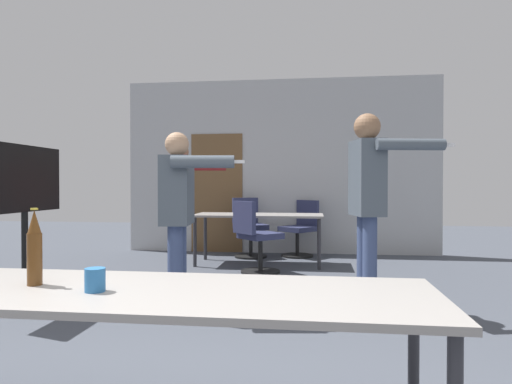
# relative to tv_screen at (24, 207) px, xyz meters

# --- Properties ---
(back_wall) EXTENTS (5.34, 0.12, 2.97)m
(back_wall) POSITION_rel_tv_screen_xyz_m (2.09, 3.86, 0.52)
(back_wall) COLOR #B2B5B7
(back_wall) RESTS_ON ground_plane
(conference_table_near) EXTENTS (2.38, 0.72, 0.74)m
(conference_table_near) POSITION_rel_tv_screen_xyz_m (2.02, -2.16, -0.28)
(conference_table_near) COLOR gray
(conference_table_near) RESTS_ON ground_plane
(conference_table_far) EXTENTS (1.88, 0.74, 0.74)m
(conference_table_far) POSITION_rel_tv_screen_xyz_m (1.89, 2.66, -0.29)
(conference_table_far) COLOR gray
(conference_table_far) RESTS_ON ground_plane
(tv_screen) EXTENTS (0.44, 1.12, 1.54)m
(tv_screen) POSITION_rel_tv_screen_xyz_m (0.00, 0.00, 0.00)
(tv_screen) COLOR black
(tv_screen) RESTS_ON ground_plane
(person_center_tall) EXTENTS (0.89, 0.61, 1.82)m
(person_center_tall) POSITION_rel_tv_screen_xyz_m (3.20, 0.32, 0.16)
(person_center_tall) COLOR #3D4C75
(person_center_tall) RESTS_ON ground_plane
(person_far_watching) EXTENTS (0.82, 0.67, 1.65)m
(person_far_watching) POSITION_rel_tv_screen_xyz_m (1.46, 0.12, 0.03)
(person_far_watching) COLOR #3D4C75
(person_far_watching) RESTS_ON ground_plane
(person_right_polo) EXTENTS (0.87, 0.67, 1.68)m
(person_right_polo) POSITION_rel_tv_screen_xyz_m (1.10, 1.37, 0.05)
(person_right_polo) COLOR slate
(person_right_polo) RESTS_ON ground_plane
(office_chair_side_rolled) EXTENTS (0.64, 0.67, 0.95)m
(office_chair_side_rolled) POSITION_rel_tv_screen_xyz_m (1.65, 3.36, -0.50)
(office_chair_side_rolled) COLOR black
(office_chair_side_rolled) RESTS_ON ground_plane
(office_chair_far_right) EXTENTS (0.69, 0.68, 0.95)m
(office_chair_far_right) POSITION_rel_tv_screen_xyz_m (1.94, 1.97, -0.50)
(office_chair_far_right) COLOR black
(office_chair_far_right) RESTS_ON ground_plane
(office_chair_near_pushed) EXTENTS (0.68, 0.69, 0.91)m
(office_chair_near_pushed) POSITION_rel_tv_screen_xyz_m (2.48, 3.51, -0.53)
(office_chair_near_pushed) COLOR black
(office_chair_near_pushed) RESTS_ON ground_plane
(beer_bottle) EXTENTS (0.06, 0.06, 0.33)m
(beer_bottle) POSITION_rel_tv_screen_xyz_m (1.51, -2.15, -0.06)
(beer_bottle) COLOR #563314
(beer_bottle) RESTS_ON conference_table_near
(drink_cup) EXTENTS (0.08, 0.08, 0.09)m
(drink_cup) POSITION_rel_tv_screen_xyz_m (1.83, -2.23, -0.17)
(drink_cup) COLOR #2866A3
(drink_cup) RESTS_ON conference_table_near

